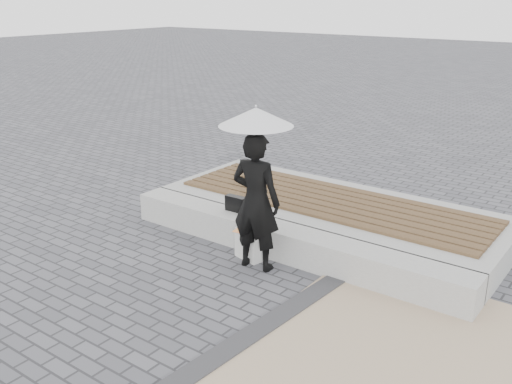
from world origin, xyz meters
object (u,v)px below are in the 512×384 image
woman (256,202)px  canvas_tote (249,244)px  seating_ledge (286,242)px  handbag (236,204)px  parasol (256,117)px

woman → canvas_tote: size_ratio=4.31×
seating_ledge → handbag: bearing=174.4°
seating_ledge → parasol: (-0.13, -0.48, 1.73)m
seating_ledge → woman: woman is taller
handbag → canvas_tote: (0.56, -0.45, -0.31)m
handbag → canvas_tote: size_ratio=0.77×
parasol → handbag: parasol is taller
handbag → parasol: bearing=-38.5°
canvas_tote → handbag: bearing=154.2°
woman → parasol: bearing=173.3°
seating_ledge → woman: size_ratio=2.86×
woman → parasol: parasol is taller
parasol → handbag: 1.71m
handbag → canvas_tote: bearing=-40.6°
seating_ledge → woman: (-0.13, -0.48, 0.67)m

